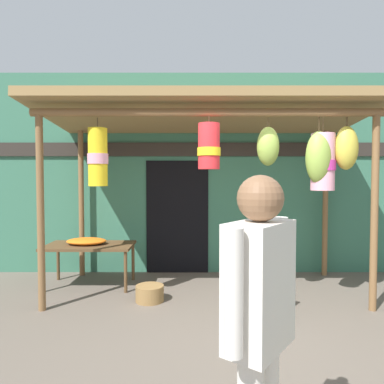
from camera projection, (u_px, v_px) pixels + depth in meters
ground_plane at (240, 321)px, 4.08m from camera, size 30.00×30.00×0.00m
shop_facade at (223, 174)px, 6.27m from camera, size 12.65×0.29×3.54m
market_stall_canopy at (216, 126)px, 4.99m from camera, size 4.73×2.12×2.78m
display_table at (91, 248)px, 5.42m from camera, size 1.35×0.74×0.65m
flower_heap_on_table at (89, 241)px, 5.41m from camera, size 0.62×0.43×0.10m
folding_chair at (260, 276)px, 4.21m from camera, size 0.57×0.57×0.84m
wicker_basket_by_table at (151, 293)px, 4.75m from camera, size 0.39×0.39×0.22m
customer_foreground at (261, 314)px, 1.72m from camera, size 0.42×0.49×1.71m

